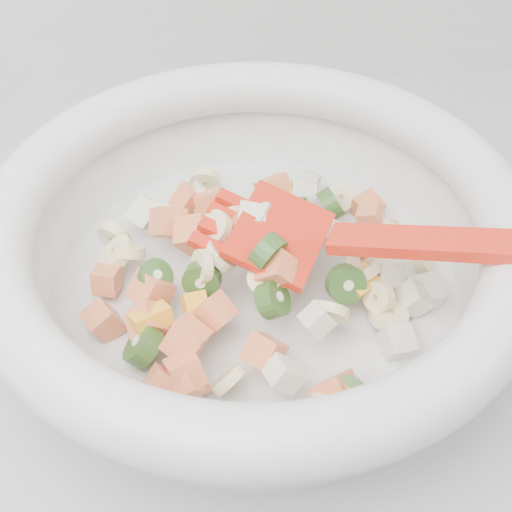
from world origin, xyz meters
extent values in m
cylinder|color=silver|center=(-0.09, 1.44, 0.91)|extent=(0.31, 0.31, 0.02)
torus|color=silver|center=(-0.09, 1.44, 0.98)|extent=(0.37, 0.37, 0.04)
cylinder|color=#F7EEA5|center=(-0.19, 1.49, 0.93)|extent=(0.03, 0.02, 0.03)
cylinder|color=#F7EEA5|center=(-0.10, 1.46, 0.95)|extent=(0.03, 0.03, 0.03)
cylinder|color=#F7EEA5|center=(-0.01, 1.40, 0.94)|extent=(0.02, 0.03, 0.03)
cylinder|color=#F7EEA5|center=(0.02, 1.48, 0.92)|extent=(0.03, 0.03, 0.02)
cylinder|color=#F7EEA5|center=(-0.12, 1.55, 0.93)|extent=(0.03, 0.02, 0.03)
cylinder|color=#F7EEA5|center=(-0.12, 1.43, 0.96)|extent=(0.03, 0.03, 0.03)
cylinder|color=#F7EEA5|center=(-0.02, 1.42, 0.94)|extent=(0.02, 0.03, 0.03)
cylinder|color=#F7EEA5|center=(-0.06, 1.32, 0.93)|extent=(0.04, 0.02, 0.04)
cylinder|color=#F7EEA5|center=(-0.02, 1.44, 0.95)|extent=(0.03, 0.03, 0.03)
cylinder|color=#F7EEA5|center=(-0.12, 1.45, 0.96)|extent=(0.03, 0.04, 0.03)
cylinder|color=#F7EEA5|center=(-0.12, 1.35, 0.93)|extent=(0.03, 0.03, 0.03)
cylinder|color=#F7EEA5|center=(-0.18, 1.46, 0.94)|extent=(0.03, 0.02, 0.02)
cylinder|color=#F7EEA5|center=(-0.16, 1.50, 0.94)|extent=(0.02, 0.03, 0.03)
cylinder|color=#F7EEA5|center=(-0.13, 1.42, 0.96)|extent=(0.02, 0.03, 0.03)
cylinder|color=#F7EEA5|center=(-0.01, 1.51, 0.93)|extent=(0.03, 0.03, 0.03)
cylinder|color=#F7EEA5|center=(-0.07, 1.48, 0.95)|extent=(0.03, 0.03, 0.02)
cylinder|color=#F7EEA5|center=(-0.05, 1.38, 0.94)|extent=(0.04, 0.03, 0.03)
cylinder|color=#F7EEA5|center=(-0.01, 1.39, 0.93)|extent=(0.04, 0.04, 0.01)
cylinder|color=#F7EEA5|center=(-0.09, 1.41, 0.95)|extent=(0.03, 0.03, 0.02)
cylinder|color=#F7EEA5|center=(-0.06, 1.33, 0.93)|extent=(0.03, 0.03, 0.02)
cylinder|color=#F7EEA5|center=(-0.02, 1.42, 0.94)|extent=(0.03, 0.03, 0.03)
cylinder|color=#F7EEA5|center=(0.03, 1.44, 0.93)|extent=(0.03, 0.04, 0.03)
cylinder|color=#F7EEA5|center=(-0.19, 1.46, 0.94)|extent=(0.04, 0.04, 0.03)
cube|color=#FE9950|center=(-0.07, 1.51, 0.94)|extent=(0.03, 0.03, 0.03)
cube|color=#FE9950|center=(-0.20, 1.44, 0.93)|extent=(0.02, 0.03, 0.02)
cube|color=#FE9950|center=(-0.10, 1.36, 0.94)|extent=(0.03, 0.03, 0.03)
cube|color=#FE9950|center=(-0.15, 1.35, 0.93)|extent=(0.03, 0.03, 0.03)
cube|color=#FE9950|center=(-0.17, 1.42, 0.94)|extent=(0.04, 0.03, 0.03)
cube|color=#FE9950|center=(-0.15, 1.48, 0.95)|extent=(0.03, 0.03, 0.04)
cube|color=#FE9950|center=(-0.12, 1.39, 0.94)|extent=(0.03, 0.03, 0.03)
cube|color=#FE9950|center=(0.01, 1.50, 0.93)|extent=(0.03, 0.03, 0.03)
cube|color=#FE9950|center=(-0.16, 1.35, 0.93)|extent=(0.03, 0.03, 0.03)
cube|color=#FE9950|center=(-0.15, 1.35, 0.94)|extent=(0.03, 0.03, 0.03)
cube|color=#FE9950|center=(-0.12, 1.50, 0.95)|extent=(0.02, 0.03, 0.03)
cube|color=#FE9950|center=(-0.08, 1.41, 0.96)|extent=(0.03, 0.03, 0.03)
cube|color=#FE9950|center=(-0.10, 1.46, 0.96)|extent=(0.03, 0.03, 0.03)
cube|color=#FE9950|center=(-0.02, 1.44, 0.94)|extent=(0.03, 0.03, 0.02)
cube|color=#FE9950|center=(-0.20, 1.41, 0.93)|extent=(0.03, 0.03, 0.03)
cube|color=#FE9950|center=(0.00, 1.48, 0.93)|extent=(0.03, 0.03, 0.02)
cube|color=#FE9950|center=(-0.17, 1.40, 0.93)|extent=(0.03, 0.03, 0.03)
cube|color=#FE9950|center=(-0.14, 1.37, 0.94)|extent=(0.04, 0.03, 0.03)
cube|color=#FE9950|center=(-0.06, 1.33, 0.93)|extent=(0.04, 0.03, 0.04)
cube|color=#FE9950|center=(-0.13, 1.51, 0.94)|extent=(0.04, 0.03, 0.03)
cube|color=#FE9950|center=(-0.13, 1.46, 0.95)|extent=(0.03, 0.03, 0.04)
cylinder|color=#458C2E|center=(-0.17, 1.38, 0.93)|extent=(0.04, 0.04, 0.03)
cylinder|color=#458C2E|center=(-0.05, 1.33, 0.93)|extent=(0.04, 0.04, 0.02)
cylinder|color=#458C2E|center=(-0.09, 1.39, 0.95)|extent=(0.03, 0.03, 0.03)
cylinder|color=#458C2E|center=(-0.13, 1.42, 0.95)|extent=(0.04, 0.02, 0.04)
cylinder|color=#458C2E|center=(-0.08, 1.50, 0.94)|extent=(0.03, 0.04, 0.04)
cylinder|color=#458C2E|center=(-0.16, 1.43, 0.94)|extent=(0.03, 0.03, 0.03)
cylinder|color=#458C2E|center=(-0.04, 1.40, 0.95)|extent=(0.04, 0.03, 0.03)
cylinder|color=#458C2E|center=(-0.03, 1.49, 0.94)|extent=(0.03, 0.03, 0.03)
cylinder|color=#458C2E|center=(-0.09, 1.42, 0.97)|extent=(0.04, 0.04, 0.04)
cylinder|color=#458C2E|center=(-0.06, 1.49, 0.94)|extent=(0.03, 0.03, 0.03)
cube|color=beige|center=(-0.17, 1.51, 0.94)|extent=(0.03, 0.03, 0.03)
cube|color=beige|center=(0.02, 1.41, 0.92)|extent=(0.02, 0.03, 0.02)
cube|color=beige|center=(0.00, 1.42, 0.94)|extent=(0.02, 0.03, 0.03)
cube|color=beige|center=(-0.09, 1.45, 0.96)|extent=(0.03, 0.02, 0.02)
cube|color=beige|center=(-0.13, 1.51, 0.94)|extent=(0.03, 0.03, 0.03)
cube|color=beige|center=(-0.01, 1.37, 0.93)|extent=(0.02, 0.03, 0.03)
cube|color=beige|center=(-0.12, 1.50, 0.94)|extent=(0.02, 0.02, 0.03)
cube|color=beige|center=(-0.05, 1.51, 0.93)|extent=(0.03, 0.03, 0.03)
cube|color=beige|center=(-0.09, 1.45, 0.96)|extent=(0.03, 0.03, 0.03)
cube|color=beige|center=(-0.09, 1.34, 0.94)|extent=(0.03, 0.02, 0.03)
cube|color=beige|center=(-0.04, 1.53, 0.93)|extent=(0.03, 0.03, 0.03)
cube|color=beige|center=(0.01, 1.40, 0.93)|extent=(0.03, 0.02, 0.03)
cube|color=beige|center=(-0.06, 1.37, 0.95)|extent=(0.02, 0.02, 0.02)
cube|color=beige|center=(-0.04, 1.46, 0.94)|extent=(0.02, 0.02, 0.03)
cube|color=yellow|center=(0.00, 1.42, 0.93)|extent=(0.03, 0.03, 0.03)
cube|color=yellow|center=(-0.05, 1.33, 0.93)|extent=(0.03, 0.03, 0.03)
cube|color=yellow|center=(-0.14, 1.40, 0.94)|extent=(0.02, 0.03, 0.02)
cube|color=yellow|center=(-0.02, 1.41, 0.94)|extent=(0.03, 0.03, 0.02)
cube|color=yellow|center=(-0.17, 1.39, 0.94)|extent=(0.03, 0.03, 0.02)
cube|color=red|center=(-0.08, 1.44, 0.97)|extent=(0.09, 0.09, 0.03)
cube|color=red|center=(-0.10, 1.48, 0.96)|extent=(0.03, 0.02, 0.01)
cube|color=red|center=(-0.11, 1.46, 0.96)|extent=(0.03, 0.02, 0.01)
cube|color=red|center=(-0.12, 1.45, 0.96)|extent=(0.03, 0.02, 0.01)
cube|color=red|center=(-0.12, 1.43, 0.96)|extent=(0.03, 0.02, 0.01)
cube|color=red|center=(0.05, 1.37, 1.00)|extent=(0.20, 0.12, 0.06)
camera|label=1|loc=(-0.14, 1.09, 1.29)|focal=50.00mm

